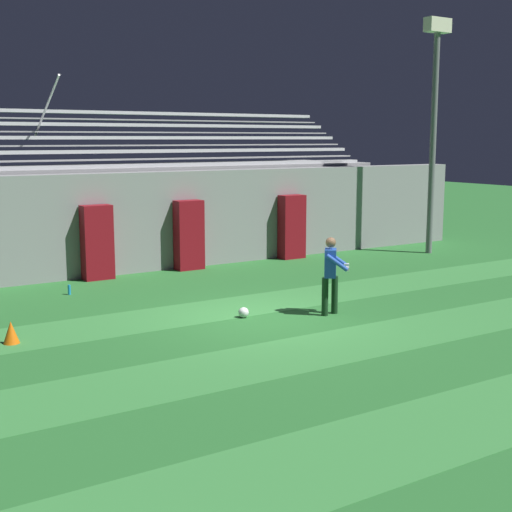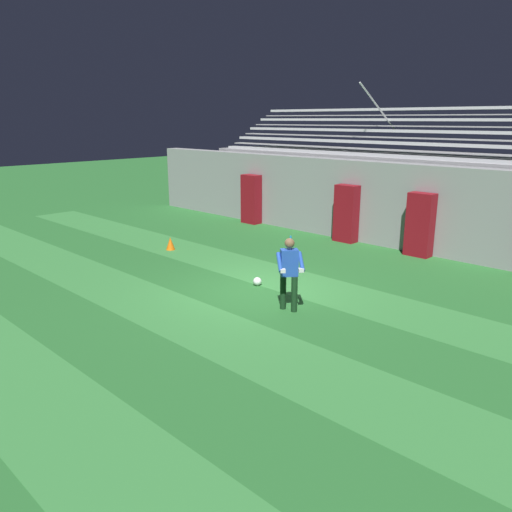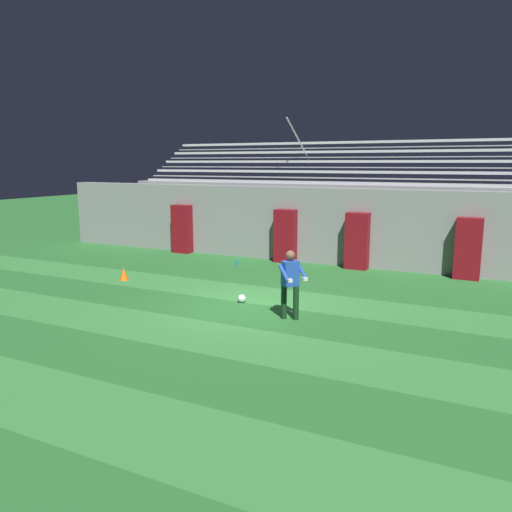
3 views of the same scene
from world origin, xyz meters
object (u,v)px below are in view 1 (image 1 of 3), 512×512
(soccer_ball, at_px, (244,312))
(water_bottle, at_px, (69,290))
(padding_pillar_far_right, at_px, (292,227))
(goalkeeper, at_px, (331,271))
(padding_pillar_gate_right, at_px, (189,235))
(padding_pillar_gate_left, at_px, (97,242))
(traffic_cone, at_px, (11,332))
(floodlight_pole, at_px, (434,106))

(soccer_ball, relative_size, water_bottle, 0.92)
(padding_pillar_far_right, relative_size, water_bottle, 8.29)
(goalkeeper, bearing_deg, water_bottle, 129.72)
(padding_pillar_gate_right, bearing_deg, padding_pillar_gate_left, 180.00)
(padding_pillar_gate_left, relative_size, traffic_cone, 4.74)
(floodlight_pole, distance_m, water_bottle, 12.90)
(floodlight_pole, bearing_deg, goalkeeper, -148.69)
(padding_pillar_gate_left, bearing_deg, floodlight_pole, -8.32)
(padding_pillar_gate_left, relative_size, floodlight_pole, 0.27)
(padding_pillar_gate_right, height_order, water_bottle, padding_pillar_gate_right)
(padding_pillar_gate_left, xyz_separation_m, goalkeeper, (2.83, -6.40, -0.04))
(traffic_cone, bearing_deg, floodlight_pole, 13.45)
(padding_pillar_gate_right, height_order, padding_pillar_far_right, same)
(padding_pillar_gate_right, relative_size, traffic_cone, 4.74)
(padding_pillar_gate_right, distance_m, traffic_cone, 8.02)
(floodlight_pole, bearing_deg, soccer_ball, -157.17)
(padding_pillar_gate_right, height_order, traffic_cone, padding_pillar_gate_right)
(padding_pillar_gate_right, xyz_separation_m, goalkeeper, (0.09, -6.40, -0.04))
(padding_pillar_gate_left, height_order, goalkeeper, padding_pillar_gate_left)
(padding_pillar_gate_right, bearing_deg, traffic_cone, -141.33)
(goalkeeper, relative_size, traffic_cone, 3.98)
(padding_pillar_gate_right, xyz_separation_m, soccer_ball, (-1.62, -5.64, -0.89))
(padding_pillar_gate_right, distance_m, water_bottle, 4.35)
(traffic_cone, bearing_deg, water_bottle, 57.68)
(soccer_ball, distance_m, water_bottle, 4.80)
(goalkeeper, height_order, traffic_cone, goalkeeper)
(padding_pillar_gate_right, bearing_deg, water_bottle, -159.84)
(padding_pillar_gate_left, bearing_deg, goalkeeper, -66.17)
(traffic_cone, relative_size, water_bottle, 1.75)
(padding_pillar_gate_right, bearing_deg, floodlight_pole, -11.10)
(soccer_ball, bearing_deg, padding_pillar_gate_left, 101.18)
(goalkeeper, bearing_deg, padding_pillar_far_right, 61.24)
(soccer_ball, xyz_separation_m, water_bottle, (-2.38, 4.17, 0.01))
(soccer_ball, height_order, water_bottle, water_bottle)
(soccer_ball, bearing_deg, water_bottle, 119.77)
(goalkeeper, relative_size, soccer_ball, 7.59)
(padding_pillar_gate_right, relative_size, soccer_ball, 9.05)
(padding_pillar_far_right, height_order, goalkeeper, padding_pillar_far_right)
(padding_pillar_far_right, distance_m, floodlight_pole, 6.02)
(padding_pillar_gate_left, xyz_separation_m, water_bottle, (-1.27, -1.47, -0.88))
(floodlight_pole, height_order, water_bottle, floodlight_pole)
(padding_pillar_gate_right, bearing_deg, goalkeeper, -89.16)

